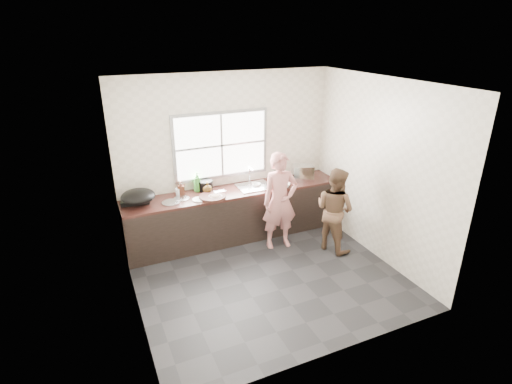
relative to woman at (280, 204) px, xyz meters
name	(u,v)px	position (x,y,z in m)	size (l,w,h in m)	color
floor	(268,277)	(-0.55, -0.74, -0.74)	(3.60, 3.20, 0.01)	#252527
ceiling	(271,83)	(-0.55, -0.74, 1.97)	(3.60, 3.20, 0.01)	silver
wall_back	(227,156)	(-0.55, 0.87, 0.62)	(3.60, 0.01, 2.70)	silver
wall_left	(126,213)	(-2.36, -0.74, 0.62)	(0.01, 3.20, 2.70)	beige
wall_right	(379,171)	(1.25, -0.74, 0.62)	(0.01, 3.20, 2.70)	silver
wall_front	(341,246)	(-0.55, -2.34, 0.62)	(3.60, 0.01, 2.70)	beige
cabinet	(235,215)	(-0.55, 0.55, -0.32)	(3.60, 0.62, 0.82)	black
countertop	(234,191)	(-0.55, 0.55, 0.11)	(3.60, 0.64, 0.04)	#371B16
sink	(254,187)	(-0.20, 0.55, 0.13)	(0.55, 0.45, 0.02)	silver
faucet	(249,175)	(-0.20, 0.75, 0.28)	(0.02, 0.02, 0.30)	silver
window_frame	(221,145)	(-0.65, 0.85, 0.82)	(1.60, 0.05, 1.10)	#9EA0A5
window_glazing	(222,145)	(-0.65, 0.83, 0.82)	(1.50, 0.01, 1.00)	white
woman	(280,204)	(0.00, 0.00, 0.00)	(0.54, 0.35, 1.47)	#D88682
person_side	(335,210)	(0.75, -0.42, -0.06)	(0.66, 0.51, 1.36)	brown
cutting_board	(212,197)	(-0.98, 0.38, 0.15)	(0.42, 0.42, 0.04)	#341A14
cleaver	(220,191)	(-0.82, 0.50, 0.17)	(0.18, 0.09, 0.01)	silver
bowl_mince	(216,197)	(-0.94, 0.34, 0.15)	(0.19, 0.19, 0.05)	silver
bowl_crabs	(283,186)	(0.24, 0.34, 0.15)	(0.18, 0.18, 0.06)	silver
bowl_held	(256,184)	(-0.15, 0.57, 0.15)	(0.19, 0.19, 0.06)	white
black_pot	(205,186)	(-0.98, 0.73, 0.21)	(0.24, 0.24, 0.17)	black
plate_food	(199,200)	(-1.20, 0.40, 0.13)	(0.20, 0.20, 0.02)	white
bottle_green	(197,182)	(-1.11, 0.75, 0.29)	(0.13, 0.13, 0.33)	#34872C
bottle_brown_tall	(181,188)	(-1.38, 0.73, 0.23)	(0.09, 0.09, 0.20)	#471F11
bottle_brown_short	(207,188)	(-0.99, 0.62, 0.21)	(0.14, 0.14, 0.17)	#503714
glass_jar	(178,192)	(-1.44, 0.72, 0.18)	(0.08, 0.08, 0.11)	white
burner	(135,199)	(-2.09, 0.76, 0.16)	(0.42, 0.42, 0.06)	black
wok	(138,196)	(-2.07, 0.55, 0.28)	(0.50, 0.50, 0.19)	black
dish_rack	(303,173)	(0.70, 0.51, 0.26)	(0.35, 0.25, 0.26)	#BABDC1
pot_lid_left	(171,202)	(-1.61, 0.46, 0.13)	(0.27, 0.27, 0.01)	#A6A7AD
pot_lid_right	(182,198)	(-1.43, 0.55, 0.13)	(0.24, 0.24, 0.01)	#B4B8BC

